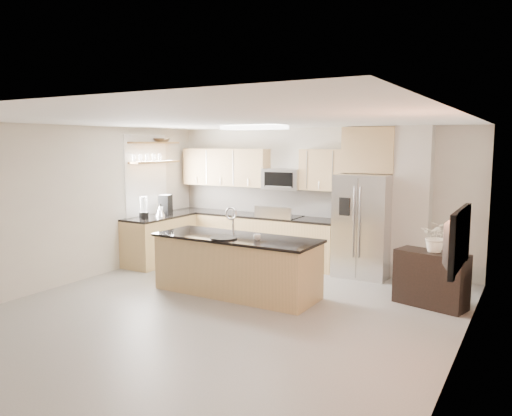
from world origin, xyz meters
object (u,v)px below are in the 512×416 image
Objects in this scene: refrigerator at (364,225)px; kettle at (160,211)px; blender at (144,209)px; microwave at (283,179)px; television at (448,238)px; platter at (224,238)px; cup at (257,237)px; coffee_maker at (165,205)px; range at (280,240)px; credenza at (431,279)px; flower_vase at (437,229)px; bowl at (162,139)px; island at (237,265)px.

refrigerator is 3.83m from kettle.
blender is 0.40m from kettle.
microwave is 4.79m from television.
microwave is at bearing 95.59° from platter.
coffee_maker is (-2.82, 1.29, 0.17)m from cup.
range is 3.24m from credenza.
kettle is 0.23× the size of television.
platter is at bearing -28.10° from kettle.
bowl is at bearing 175.25° from flower_vase.
credenza is 2.54× the size of coffee_maker.
credenza is 3.04m from platter.
island is 0.65m from cup.
microwave is at bearing 90.00° from range.
range is 1.50× the size of microwave.
bowl reaches higher than blender.
flower_vase reaches higher than kettle.
island is 6.35× the size of blender.
microwave reaches higher than cup.
television is at bearing -17.79° from island.
coffee_maker reaches higher than platter.
range is at bearing 17.81° from bowl.
coffee_maker is (-3.75, -0.80, 0.21)m from refrigerator.
refrigerator is at bearing -1.60° from range.
flower_vase is at bearing -4.75° from bowl.
platter is 1.04× the size of coffee_maker.
cup is 0.45× the size of kettle.
microwave is 0.71× the size of television.
refrigerator is (1.66, -0.17, -0.74)m from microwave.
television reaches higher than kettle.
platter is 1.02× the size of bowl.
flower_vase reaches higher than credenza.
bowl is at bearing 153.27° from island.
refrigerator is 7.26× the size of kettle.
microwave is 1.86× the size of blender.
blender is 0.61× the size of flower_vase.
cup is 3.60m from bowl.
microwave reaches higher than television.
blender is at bearing -97.21° from kettle.
blender reaches higher than credenza.
coffee_maker is (-2.40, 1.20, 0.65)m from island.
range is 2.87× the size of bowl.
cup is at bearing 17.94° from platter.
refrigerator is 1.81× the size of credenza.
island is (0.30, -2.05, -0.02)m from range.
island reaches higher than range.
blender is at bearing -142.22° from microwave.
microwave reaches higher than flower_vase.
refrigerator is 4.24m from bowl.
kettle is 1.42m from bowl.
refrigerator is at bearing 141.45° from flower_vase.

